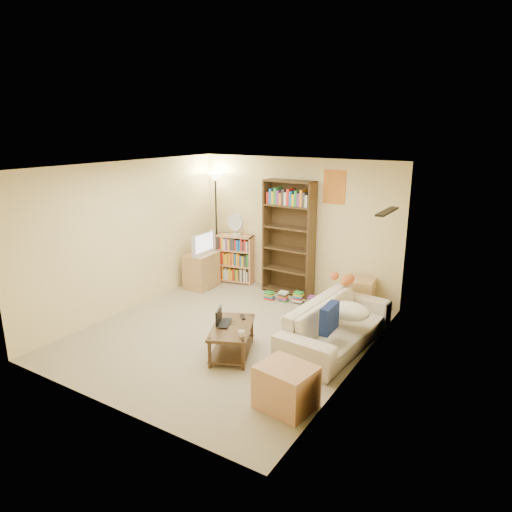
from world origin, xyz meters
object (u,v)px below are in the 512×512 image
(television, at_px, (201,243))
(floor_lamp, at_px, (216,195))
(coffee_table, at_px, (232,336))
(end_cabinet, at_px, (286,387))
(tabby_cat, at_px, (345,279))
(desk_fan, at_px, (235,224))
(side_table, at_px, (359,294))
(laptop, at_px, (228,324))
(mug, at_px, (241,334))
(tall_bookshelf, at_px, (288,235))
(sofa, at_px, (337,324))
(tv_stand, at_px, (202,270))
(short_bookshelf, at_px, (235,259))

(television, relative_size, floor_lamp, 0.33)
(coffee_table, height_order, television, television)
(end_cabinet, bearing_deg, tabby_cat, 97.01)
(tabby_cat, bearing_deg, coffee_table, -115.74)
(desk_fan, bearing_deg, side_table, -1.55)
(coffee_table, relative_size, television, 1.48)
(laptop, bearing_deg, mug, -145.30)
(tabby_cat, bearing_deg, floor_lamp, 166.81)
(television, distance_m, end_cabinet, 4.26)
(tabby_cat, xyz_separation_m, end_cabinet, (0.32, -2.57, -0.46))
(tall_bookshelf, height_order, end_cabinet, tall_bookshelf)
(tabby_cat, height_order, side_table, tabby_cat)
(desk_fan, height_order, end_cabinet, desk_fan)
(tall_bookshelf, distance_m, end_cabinet, 3.78)
(sofa, height_order, tabby_cat, tabby_cat)
(sofa, distance_m, tv_stand, 3.30)
(tabby_cat, distance_m, mug, 2.16)
(laptop, bearing_deg, short_bookshelf, 8.74)
(tv_stand, bearing_deg, sofa, -18.16)
(laptop, xyz_separation_m, floor_lamp, (-2.05, 2.54, 1.30))
(floor_lamp, bearing_deg, mug, -48.90)
(short_bookshelf, distance_m, desk_fan, 0.72)
(laptop, relative_size, end_cabinet, 0.65)
(laptop, xyz_separation_m, side_table, (1.02, 2.42, -0.15))
(sofa, xyz_separation_m, floor_lamp, (-3.24, 1.55, 1.41))
(coffee_table, height_order, side_table, side_table)
(laptop, xyz_separation_m, television, (-1.98, 1.93, 0.46))
(mug, relative_size, floor_lamp, 0.06)
(tabby_cat, bearing_deg, sofa, -75.61)
(desk_fan, bearing_deg, tall_bookshelf, 1.92)
(mug, bearing_deg, side_table, 76.04)
(tv_stand, xyz_separation_m, short_bookshelf, (0.37, 0.61, 0.14))
(television, xyz_separation_m, end_cabinet, (3.27, -2.67, -0.63))
(mug, relative_size, end_cabinet, 0.21)
(sofa, distance_m, mug, 1.48)
(television, relative_size, tall_bookshelf, 0.34)
(coffee_table, distance_m, floor_lamp, 3.64)
(tabby_cat, distance_m, side_table, 0.73)
(tabby_cat, xyz_separation_m, mug, (-0.61, -2.06, -0.26))
(mug, height_order, tall_bookshelf, tall_bookshelf)
(tv_stand, relative_size, tall_bookshelf, 0.32)
(mug, relative_size, tv_stand, 0.18)
(television, height_order, tall_bookshelf, tall_bookshelf)
(tv_stand, distance_m, short_bookshelf, 0.73)
(television, distance_m, tall_bookshelf, 1.70)
(tall_bookshelf, height_order, floor_lamp, floor_lamp)
(coffee_table, distance_m, television, 2.90)
(laptop, height_order, short_bookshelf, short_bookshelf)
(sofa, relative_size, end_cabinet, 3.66)
(television, height_order, short_bookshelf, television)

